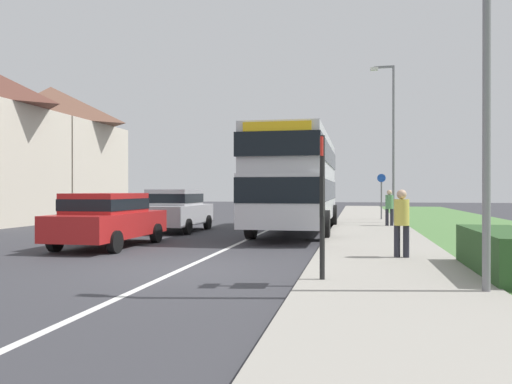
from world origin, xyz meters
TOP-DOWN VIEW (x-y plane):
  - ground_plane at (0.00, 0.00)m, footprint 120.00×120.00m
  - lane_marking_centre at (0.00, 8.00)m, footprint 0.14×60.00m
  - pavement_near_side at (4.20, 6.00)m, footprint 3.20×68.00m
  - roadside_hedge at (6.30, 0.10)m, footprint 1.10×3.37m
  - double_decker_bus at (1.33, 9.48)m, footprint 2.80×10.54m
  - parked_car_red at (-3.49, 3.43)m, footprint 1.94×4.42m
  - parked_car_silver at (-3.48, 8.95)m, footprint 1.99×4.13m
  - pedestrian_at_stop at (4.60, 1.89)m, footprint 0.34×0.34m
  - pedestrian_walking_away at (5.00, 12.33)m, footprint 0.34×0.34m
  - bus_stop_sign at (3.00, -1.27)m, footprint 0.09×0.52m
  - cycle_route_sign at (4.90, 17.15)m, footprint 0.44×0.08m
  - street_lamp_near at (5.40, -1.80)m, footprint 1.14×0.20m
  - street_lamp_mid at (5.23, 14.59)m, footprint 1.14×0.20m
  - house_terrace_far_side at (-14.78, 14.14)m, footprint 7.04×13.28m

SIDE VIEW (x-z plane):
  - ground_plane at x=0.00m, z-range 0.00..0.00m
  - lane_marking_centre at x=0.00m, z-range 0.00..0.01m
  - pavement_near_side at x=4.20m, z-range 0.00..0.12m
  - roadside_hedge at x=6.30m, z-range 0.00..0.90m
  - parked_car_red at x=-3.49m, z-range 0.09..1.65m
  - parked_car_silver at x=-3.48m, z-range 0.08..1.77m
  - pedestrian_at_stop at x=4.60m, z-range 0.14..1.81m
  - pedestrian_walking_away at x=5.00m, z-range 0.14..1.81m
  - cycle_route_sign at x=4.90m, z-range 0.17..2.69m
  - bus_stop_sign at x=3.00m, z-range 0.24..2.84m
  - double_decker_bus at x=1.33m, z-range 0.29..3.99m
  - street_lamp_near at x=5.40m, z-range 0.54..7.08m
  - house_terrace_far_side at x=-14.78m, z-range 0.00..8.00m
  - street_lamp_mid at x=5.23m, z-range 0.55..8.14m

